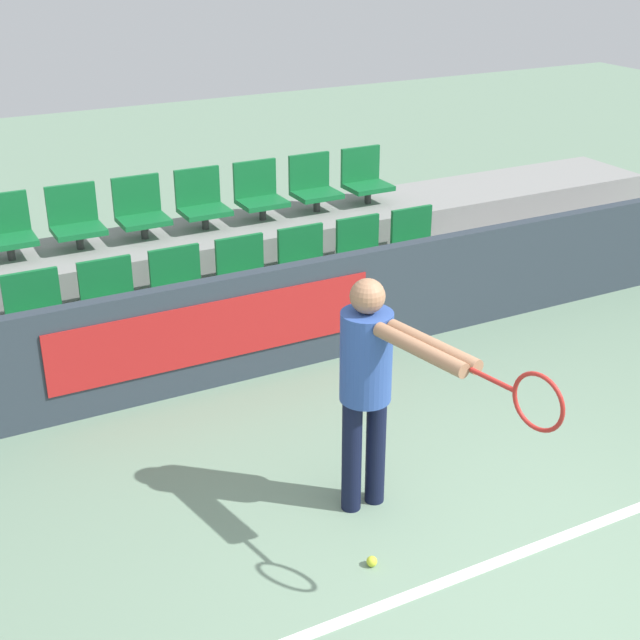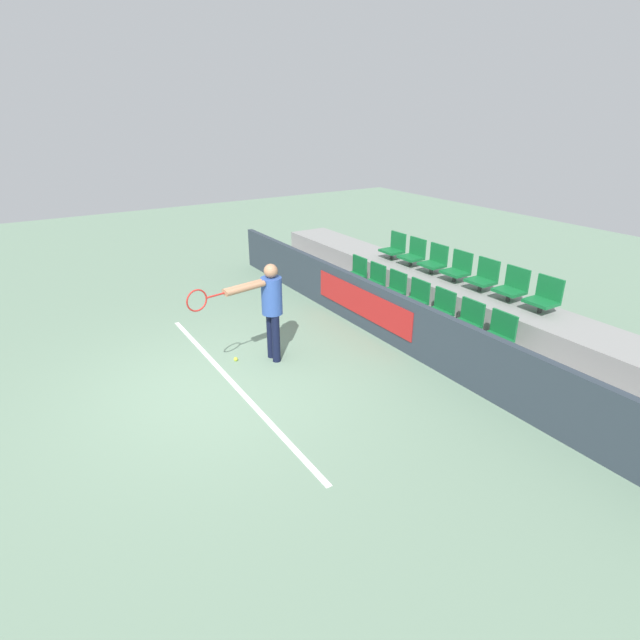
# 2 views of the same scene
# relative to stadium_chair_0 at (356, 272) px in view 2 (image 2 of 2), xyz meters

# --- Properties ---
(ground_plane) EXTENTS (30.00, 30.00, 0.00)m
(ground_plane) POSITION_rel_stadium_chair_0_xyz_m (1.84, -3.84, -0.64)
(ground_plane) COLOR gray
(court_baseline) EXTENTS (5.35, 0.08, 0.01)m
(court_baseline) POSITION_rel_stadium_chair_0_xyz_m (1.84, -3.61, -0.64)
(court_baseline) COLOR white
(court_baseline) RESTS_ON ground
(barrier_wall) EXTENTS (10.99, 0.14, 0.94)m
(barrier_wall) POSITION_rel_stadium_chair_0_xyz_m (1.83, -0.71, -0.17)
(barrier_wall) COLOR #2D3842
(barrier_wall) RESTS_ON ground
(bleacher_tier_front) EXTENTS (10.59, 1.02, 0.39)m
(bleacher_tier_front) POSITION_rel_stadium_chair_0_xyz_m (1.84, -0.12, -0.45)
(bleacher_tier_front) COLOR gray
(bleacher_tier_front) RESTS_ON ground
(bleacher_tier_middle) EXTENTS (10.59, 1.02, 0.77)m
(bleacher_tier_middle) POSITION_rel_stadium_chair_0_xyz_m (1.84, 0.90, -0.26)
(bleacher_tier_middle) COLOR gray
(bleacher_tier_middle) RESTS_ON ground
(stadium_chair_0) EXTENTS (0.46, 0.38, 0.57)m
(stadium_chair_0) POSITION_rel_stadium_chair_0_xyz_m (0.00, 0.00, 0.00)
(stadium_chair_0) COLOR #333333
(stadium_chair_0) RESTS_ON bleacher_tier_front
(stadium_chair_1) EXTENTS (0.46, 0.38, 0.57)m
(stadium_chair_1) POSITION_rel_stadium_chair_0_xyz_m (0.61, 0.00, 0.00)
(stadium_chair_1) COLOR #333333
(stadium_chair_1) RESTS_ON bleacher_tier_front
(stadium_chair_2) EXTENTS (0.46, 0.38, 0.57)m
(stadium_chair_2) POSITION_rel_stadium_chair_0_xyz_m (1.23, 0.00, 0.00)
(stadium_chair_2) COLOR #333333
(stadium_chair_2) RESTS_ON bleacher_tier_front
(stadium_chair_3) EXTENTS (0.46, 0.38, 0.57)m
(stadium_chair_3) POSITION_rel_stadium_chair_0_xyz_m (1.84, 0.00, 0.00)
(stadium_chair_3) COLOR #333333
(stadium_chair_3) RESTS_ON bleacher_tier_front
(stadium_chair_4) EXTENTS (0.46, 0.38, 0.57)m
(stadium_chair_4) POSITION_rel_stadium_chair_0_xyz_m (2.45, 0.00, 0.00)
(stadium_chair_4) COLOR #333333
(stadium_chair_4) RESTS_ON bleacher_tier_front
(stadium_chair_5) EXTENTS (0.46, 0.38, 0.57)m
(stadium_chair_5) POSITION_rel_stadium_chair_0_xyz_m (3.07, 0.00, 0.00)
(stadium_chair_5) COLOR #333333
(stadium_chair_5) RESTS_ON bleacher_tier_front
(stadium_chair_6) EXTENTS (0.46, 0.38, 0.57)m
(stadium_chair_6) POSITION_rel_stadium_chair_0_xyz_m (3.68, 0.00, 0.00)
(stadium_chair_6) COLOR #333333
(stadium_chair_6) RESTS_ON bleacher_tier_front
(stadium_chair_7) EXTENTS (0.46, 0.38, 0.57)m
(stadium_chair_7) POSITION_rel_stadium_chair_0_xyz_m (0.00, 1.02, 0.39)
(stadium_chair_7) COLOR #333333
(stadium_chair_7) RESTS_ON bleacher_tier_middle
(stadium_chair_8) EXTENTS (0.46, 0.38, 0.57)m
(stadium_chair_8) POSITION_rel_stadium_chair_0_xyz_m (0.61, 1.02, 0.39)
(stadium_chair_8) COLOR #333333
(stadium_chair_8) RESTS_ON bleacher_tier_middle
(stadium_chair_9) EXTENTS (0.46, 0.38, 0.57)m
(stadium_chair_9) POSITION_rel_stadium_chair_0_xyz_m (1.23, 1.02, 0.39)
(stadium_chair_9) COLOR #333333
(stadium_chair_9) RESTS_ON bleacher_tier_middle
(stadium_chair_10) EXTENTS (0.46, 0.38, 0.57)m
(stadium_chair_10) POSITION_rel_stadium_chair_0_xyz_m (1.84, 1.02, 0.39)
(stadium_chair_10) COLOR #333333
(stadium_chair_10) RESTS_ON bleacher_tier_middle
(stadium_chair_11) EXTENTS (0.46, 0.38, 0.57)m
(stadium_chair_11) POSITION_rel_stadium_chair_0_xyz_m (2.45, 1.02, 0.39)
(stadium_chair_11) COLOR #333333
(stadium_chair_11) RESTS_ON bleacher_tier_middle
(stadium_chair_12) EXTENTS (0.46, 0.38, 0.57)m
(stadium_chair_12) POSITION_rel_stadium_chair_0_xyz_m (3.07, 1.02, 0.39)
(stadium_chair_12) COLOR #333333
(stadium_chair_12) RESTS_ON bleacher_tier_middle
(stadium_chair_13) EXTENTS (0.46, 0.38, 0.57)m
(stadium_chair_13) POSITION_rel_stadium_chair_0_xyz_m (3.68, 1.02, 0.39)
(stadium_chair_13) COLOR #333333
(stadium_chair_13) RESTS_ON bleacher_tier_middle
(tennis_player) EXTENTS (0.46, 1.59, 1.61)m
(tennis_player) POSITION_rel_stadium_chair_0_xyz_m (1.52, -2.80, 0.36)
(tennis_player) COLOR black
(tennis_player) RESTS_ON ground
(tennis_ball) EXTENTS (0.07, 0.07, 0.07)m
(tennis_ball) POSITION_rel_stadium_chair_0_xyz_m (1.24, -3.29, -0.61)
(tennis_ball) COLOR #CCDB33
(tennis_ball) RESTS_ON ground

